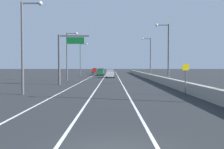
{
  "coord_description": "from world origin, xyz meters",
  "views": [
    {
      "loc": [
        -0.07,
        -7.92,
        2.83
      ],
      "look_at": [
        0.07,
        38.94,
        1.24
      ],
      "focal_mm": 41.03,
      "sensor_mm": 36.0,
      "label": 1
    }
  ],
  "objects": [
    {
      "name": "ground_plane",
      "position": [
        0.0,
        64.0,
        0.0
      ],
      "size": [
        320.0,
        320.0,
        0.0
      ],
      "primitive_type": "plane",
      "color": "#26282B"
    },
    {
      "name": "lane_stripe_left",
      "position": [
        -5.5,
        55.0,
        0.0
      ],
      "size": [
        0.16,
        130.0,
        0.0
      ],
      "primitive_type": "cube",
      "color": "silver",
      "rests_on": "ground_plane"
    },
    {
      "name": "lamp_post_left_near",
      "position": [
        -8.55,
        17.09,
        5.29
      ],
      "size": [
        2.14,
        0.44,
        9.12
      ],
      "color": "#4C4C51",
      "rests_on": "ground_plane"
    },
    {
      "name": "lamp_post_right_second",
      "position": [
        8.1,
        30.35,
        5.29
      ],
      "size": [
        2.14,
        0.44,
        9.12
      ],
      "color": "#4C4C51",
      "rests_on": "ground_plane"
    },
    {
      "name": "lamp_post_right_third",
      "position": [
        8.32,
        49.61,
        5.29
      ],
      "size": [
        2.14,
        0.44,
        9.12
      ],
      "color": "#4C4C51",
      "rests_on": "ground_plane"
    },
    {
      "name": "lamp_post_left_mid",
      "position": [
        -8.26,
        40.2,
        5.29
      ],
      "size": [
        2.14,
        0.44,
        9.12
      ],
      "color": "#4C4C51",
      "rests_on": "ground_plane"
    },
    {
      "name": "jersey_barrier_right",
      "position": [
        7.83,
        40.0,
        0.55
      ],
      "size": [
        0.6,
        120.0,
        1.1
      ],
      "primitive_type": "cube",
      "color": "#9E998E",
      "rests_on": "ground_plane"
    },
    {
      "name": "lamp_post_right_near",
      "position": [
        8.26,
        11.09,
        5.29
      ],
      "size": [
        2.14,
        0.44,
        9.12
      ],
      "color": "#4C4C51",
      "rests_on": "ground_plane"
    },
    {
      "name": "lane_stripe_center",
      "position": [
        -2.0,
        55.0,
        0.0
      ],
      "size": [
        0.16,
        130.0,
        0.0
      ],
      "primitive_type": "cube",
      "color": "silver",
      "rests_on": "ground_plane"
    },
    {
      "name": "overhead_sign_gantry",
      "position": [
        -7.26,
        30.44,
        4.73
      ],
      "size": [
        4.68,
        0.36,
        7.5
      ],
      "color": "#47474C",
      "rests_on": "ground_plane"
    },
    {
      "name": "car_red_3",
      "position": [
        -6.75,
        91.25,
        0.98
      ],
      "size": [
        1.92,
        4.61,
        1.97
      ],
      "color": "red",
      "rests_on": "ground_plane"
    },
    {
      "name": "car_green_0",
      "position": [
        -3.52,
        67.28,
        0.97
      ],
      "size": [
        2.09,
        4.59,
        1.95
      ],
      "color": "#196033",
      "rests_on": "ground_plane"
    },
    {
      "name": "lane_stripe_right",
      "position": [
        1.5,
        55.0,
        0.0
      ],
      "size": [
        0.16,
        130.0,
        0.0
      ],
      "primitive_type": "cube",
      "color": "silver",
      "rests_on": "ground_plane"
    },
    {
      "name": "car_silver_2",
      "position": [
        -0.52,
        52.73,
        1.0
      ],
      "size": [
        1.98,
        4.13,
        2.0
      ],
      "color": "#B7B7BC",
      "rests_on": "ground_plane"
    },
    {
      "name": "lamp_post_left_far",
      "position": [
        -8.6,
        63.31,
        5.29
      ],
      "size": [
        2.14,
        0.44,
        9.12
      ],
      "color": "#4C4C51",
      "rests_on": "ground_plane"
    },
    {
      "name": "car_blue_1",
      "position": [
        -3.58,
        74.39,
        1.0
      ],
      "size": [
        1.95,
        4.56,
        2.0
      ],
      "color": "#1E389E",
      "rests_on": "ground_plane"
    },
    {
      "name": "speed_advisory_sign",
      "position": [
        6.93,
        16.4,
        1.76
      ],
      "size": [
        0.6,
        0.11,
        3.0
      ],
      "color": "#4C4C51",
      "rests_on": "ground_plane"
    }
  ]
}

